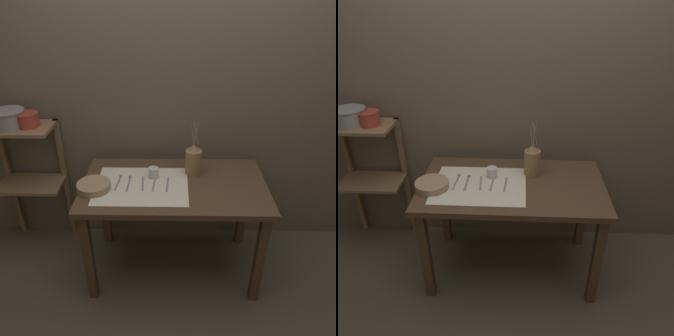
% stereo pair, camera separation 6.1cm
% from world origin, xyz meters
% --- Properties ---
extents(ground_plane, '(12.00, 12.00, 0.00)m').
position_xyz_m(ground_plane, '(0.00, 0.00, 0.00)').
color(ground_plane, brown).
extents(stone_wall_back, '(7.00, 0.06, 2.40)m').
position_xyz_m(stone_wall_back, '(0.00, 0.46, 1.20)').
color(stone_wall_back, brown).
rests_on(stone_wall_back, ground_plane).
extents(wooden_table, '(1.25, 0.70, 0.77)m').
position_xyz_m(wooden_table, '(0.00, 0.00, 0.66)').
color(wooden_table, '#4C3523').
rests_on(wooden_table, ground_plane).
extents(wooden_shelf_unit, '(0.49, 0.30, 1.07)m').
position_xyz_m(wooden_shelf_unit, '(-1.12, 0.30, 0.74)').
color(wooden_shelf_unit, brown).
rests_on(wooden_shelf_unit, ground_plane).
extents(linen_cloth, '(0.62, 0.48, 0.00)m').
position_xyz_m(linen_cloth, '(-0.22, -0.03, 0.77)').
color(linen_cloth, beige).
rests_on(linen_cloth, wooden_table).
extents(pitcher_with_flowers, '(0.11, 0.11, 0.41)m').
position_xyz_m(pitcher_with_flowers, '(0.13, 0.14, 0.88)').
color(pitcher_with_flowers, olive).
rests_on(pitcher_with_flowers, wooden_table).
extents(wooden_bowl, '(0.22, 0.22, 0.05)m').
position_xyz_m(wooden_bowl, '(-0.53, -0.08, 0.79)').
color(wooden_bowl, '#9E7F5B').
rests_on(wooden_bowl, wooden_table).
extents(glass_tumbler_near, '(0.07, 0.07, 0.07)m').
position_xyz_m(glass_tumbler_near, '(-0.14, 0.07, 0.81)').
color(glass_tumbler_near, silver).
rests_on(glass_tumbler_near, wooden_table).
extents(spoon_inner, '(0.03, 0.19, 0.02)m').
position_xyz_m(spoon_inner, '(-0.38, 0.04, 0.78)').
color(spoon_inner, gray).
rests_on(spoon_inner, wooden_table).
extents(spoon_outer, '(0.02, 0.19, 0.02)m').
position_xyz_m(spoon_outer, '(-0.31, 0.03, 0.78)').
color(spoon_outer, gray).
rests_on(spoon_outer, wooden_table).
extents(fork_outer, '(0.03, 0.18, 0.00)m').
position_xyz_m(fork_outer, '(-0.21, -0.01, 0.78)').
color(fork_outer, gray).
rests_on(fork_outer, wooden_table).
extents(fork_inner, '(0.02, 0.18, 0.00)m').
position_xyz_m(fork_inner, '(-0.14, -0.02, 0.78)').
color(fork_inner, gray).
rests_on(fork_inner, wooden_table).
extents(knife_center, '(0.02, 0.18, 0.00)m').
position_xyz_m(knife_center, '(-0.04, -0.02, 0.78)').
color(knife_center, gray).
rests_on(knife_center, wooden_table).
extents(metal_pot_large, '(0.23, 0.23, 0.12)m').
position_xyz_m(metal_pot_large, '(-1.16, 0.26, 1.13)').
color(metal_pot_large, gray).
rests_on(metal_pot_large, wooden_shelf_unit).
extents(metal_pot_small, '(0.15, 0.15, 0.10)m').
position_xyz_m(metal_pot_small, '(-1.03, 0.26, 1.12)').
color(metal_pot_small, '#9E3828').
rests_on(metal_pot_small, wooden_shelf_unit).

